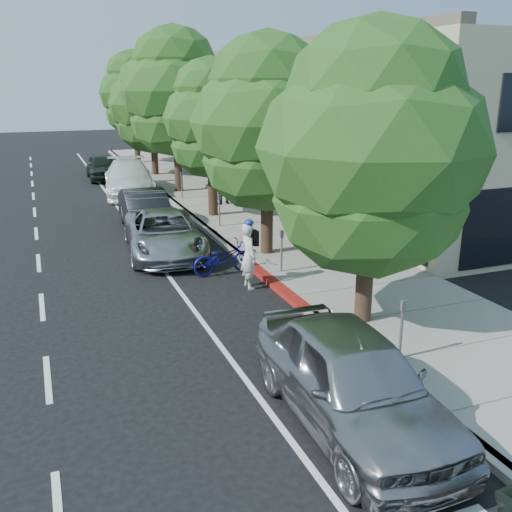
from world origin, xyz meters
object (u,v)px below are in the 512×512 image
street_tree_5 (134,94)px  street_tree_3 (175,93)px  pedestrian (220,184)px  bicycle (224,258)px  street_tree_4 (152,105)px  dark_suv_far (103,167)px  street_tree_1 (267,125)px  cyclist (249,256)px  near_car_a (352,379)px  white_pickup (129,178)px  street_tree_0 (372,152)px  silver_suv (164,234)px  street_tree_2 (211,120)px  dark_sedan (146,211)px

street_tree_5 → street_tree_3: bearing=-90.0°
street_tree_3 → pedestrian: 5.66m
bicycle → street_tree_4: bearing=-11.1°
dark_suv_far → street_tree_5: bearing=63.4°
street_tree_1 → street_tree_4: street_tree_4 is taller
cyclist → near_car_a: 6.96m
street_tree_3 → white_pickup: size_ratio=1.41×
street_tree_1 → street_tree_4: 18.00m
bicycle → white_pickup: bearing=-3.2°
street_tree_0 → silver_suv: size_ratio=1.35×
street_tree_1 → white_pickup: size_ratio=1.21×
street_tree_0 → street_tree_2: street_tree_0 is taller
street_tree_0 → cyclist: (-1.60, 3.42, -3.16)m
bicycle → dark_suv_far: (-1.20, 19.29, 0.24)m
street_tree_0 → silver_suv: (-3.10, 7.50, -3.38)m
street_tree_4 → street_tree_5: street_tree_5 is taller
silver_suv → street_tree_3: bearing=79.1°
street_tree_3 → street_tree_0: bearing=-90.0°
street_tree_4 → bicycle: street_tree_4 is taller
street_tree_1 → street_tree_5: 24.00m
street_tree_5 → dark_sedan: street_tree_5 is taller
street_tree_3 → pedestrian: size_ratio=4.46×
bicycle → near_car_a: (-0.48, -8.30, 0.34)m
street_tree_5 → near_car_a: bearing=-94.1°
cyclist → near_car_a: bearing=173.1°
bicycle → silver_suv: size_ratio=0.38×
dark_suv_far → pedestrian: bearing=-66.8°
dark_sedan → near_car_a: size_ratio=0.94×
street_tree_1 → dark_sedan: (-3.03, 5.00, -3.51)m
dark_sedan → pedestrian: size_ratio=2.51×
street_tree_4 → white_pickup: 6.81m
street_tree_2 → street_tree_4: street_tree_4 is taller
cyclist → dark_suv_far: size_ratio=0.43×
street_tree_0 → near_car_a: street_tree_0 is taller
dark_sedan → street_tree_5: bearing=82.4°
street_tree_3 → dark_sedan: 8.74m
street_tree_2 → pedestrian: street_tree_2 is taller
bicycle → near_car_a: near_car_a is taller
street_tree_5 → street_tree_2: bearing=-90.0°
street_tree_1 → dark_suv_far: size_ratio=1.63×
street_tree_1 → street_tree_5: bearing=90.0°
bicycle → near_car_a: size_ratio=0.39×
street_tree_4 → cyclist: street_tree_4 is taller
dark_sedan → dark_suv_far: size_ratio=1.07×
street_tree_2 → street_tree_0: bearing=-90.0°
near_car_a → street_tree_3: bearing=85.4°
cyclist → street_tree_3: bearing=-6.8°
dark_suv_far → near_car_a: (0.73, -27.60, 0.10)m
street_tree_0 → street_tree_1: 6.00m
white_pickup → pedestrian: 5.67m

